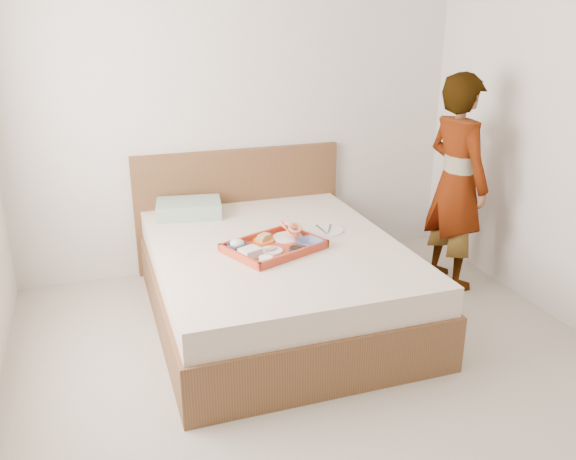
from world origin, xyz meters
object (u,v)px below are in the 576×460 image
(dinner_plate, at_px, (325,230))
(bed, at_px, (276,280))
(person, at_px, (456,183))
(tray, at_px, (274,246))

(dinner_plate, bearing_deg, bed, -164.93)
(person, bearing_deg, dinner_plate, 82.70)
(tray, relative_size, dinner_plate, 2.34)
(dinner_plate, bearing_deg, person, -0.78)
(bed, bearing_deg, dinner_plate, 15.07)
(tray, height_order, person, person)
(bed, relative_size, person, 1.27)
(person, bearing_deg, bed, 87.22)
(bed, xyz_separation_m, person, (1.41, 0.09, 0.52))
(bed, height_order, tray, tray)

